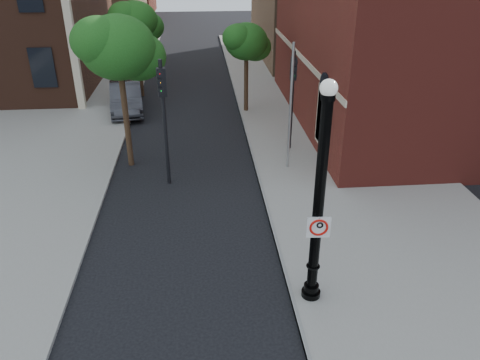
{
  "coord_description": "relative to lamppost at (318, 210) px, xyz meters",
  "views": [
    {
      "loc": [
        -0.23,
        -9.68,
        8.68
      ],
      "look_at": [
        0.81,
        2.0,
        2.7
      ],
      "focal_mm": 35.0,
      "sensor_mm": 36.0,
      "label": 1
    }
  ],
  "objects": [
    {
      "name": "sidewalk_right",
      "position": [
        3.44,
        10.0,
        -2.74
      ],
      "size": [
        8.0,
        60.0,
        0.12
      ],
      "primitive_type": "cube",
      "color": "gray",
      "rests_on": "ground"
    },
    {
      "name": "parked_car",
      "position": [
        -6.94,
        16.54,
        -2.0
      ],
      "size": [
        2.37,
        5.09,
        1.61
      ],
      "primitive_type": "imported",
      "rotation": [
        0.0,
        0.0,
        0.14
      ],
      "color": "#323237",
      "rests_on": "ground"
    },
    {
      "name": "curb_edge",
      "position": [
        -0.51,
        10.0,
        -2.73
      ],
      "size": [
        0.1,
        60.0,
        0.14
      ],
      "primitive_type": "cube",
      "color": "gray",
      "rests_on": "ground"
    },
    {
      "name": "street_tree_c",
      "position": [
        -0.15,
        15.83,
        1.08
      ],
      "size": [
        2.73,
        2.47,
        4.93
      ],
      "color": "black",
      "rests_on": "ground"
    },
    {
      "name": "street_tree_b",
      "position": [
        -6.36,
        19.62,
        1.69
      ],
      "size": [
        3.16,
        2.85,
        5.69
      ],
      "color": "black",
      "rests_on": "ground"
    },
    {
      "name": "utility_pole",
      "position": [
        0.84,
        8.14,
        -0.14
      ],
      "size": [
        0.11,
        0.11,
        5.32
      ],
      "primitive_type": "cylinder",
      "color": "#999999",
      "rests_on": "ground"
    },
    {
      "name": "sidewalk_left",
      "position": [
        -11.56,
        18.0,
        -2.74
      ],
      "size": [
        10.0,
        50.0,
        0.12
      ],
      "primitive_type": "cube",
      "color": "gray",
      "rests_on": "ground"
    },
    {
      "name": "ground",
      "position": [
        -2.56,
        0.0,
        -2.8
      ],
      "size": [
        120.0,
        120.0,
        0.0
      ],
      "primitive_type": "plane",
      "color": "black",
      "rests_on": "ground"
    },
    {
      "name": "traffic_signal_left",
      "position": [
        -4.15,
        7.27,
        0.54
      ],
      "size": [
        0.36,
        0.43,
        4.96
      ],
      "rotation": [
        0.0,
        0.0,
        0.21
      ],
      "color": "black",
      "rests_on": "ground"
    },
    {
      "name": "traffic_signal_right",
      "position": [
        1.3,
        10.14,
        0.27
      ],
      "size": [
        0.32,
        0.39,
        4.57
      ],
      "rotation": [
        0.0,
        0.0,
        -0.16
      ],
      "color": "black",
      "rests_on": "ground"
    },
    {
      "name": "no_parking_sign",
      "position": [
        0.01,
        -0.16,
        -0.39
      ],
      "size": [
        0.59,
        0.09,
        0.59
      ],
      "rotation": [
        0.0,
        0.0,
        -0.06
      ],
      "color": "white",
      "rests_on": "ground"
    },
    {
      "name": "lamppost",
      "position": [
        0.0,
        0.0,
        0.0
      ],
      "size": [
        0.51,
        0.51,
        6.07
      ],
      "color": "black",
      "rests_on": "ground"
    },
    {
      "name": "street_tree_a",
      "position": [
        -5.84,
        9.24,
        2.16
      ],
      "size": [
        3.49,
        3.15,
        6.28
      ],
      "color": "black",
      "rests_on": "ground"
    }
  ]
}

